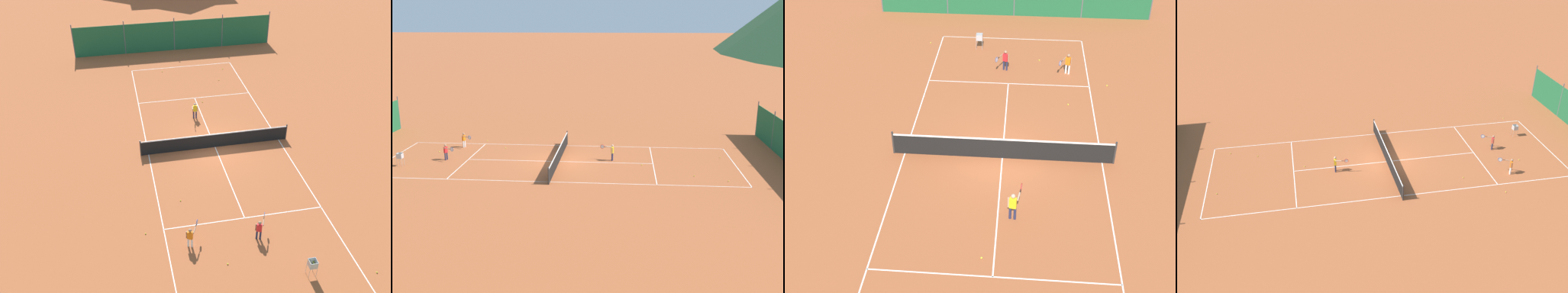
{
  "view_description": "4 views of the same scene",
  "coord_description": "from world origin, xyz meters",
  "views": [
    {
      "loc": [
        -5.74,
        -22.39,
        15.97
      ],
      "look_at": [
        -1.4,
        -0.85,
        0.8
      ],
      "focal_mm": 42.0,
      "sensor_mm": 36.0,
      "label": 1
    },
    {
      "loc": [
        29.73,
        4.29,
        9.48
      ],
      "look_at": [
        -1.15,
        1.88,
        0.79
      ],
      "focal_mm": 42.0,
      "sensor_mm": 36.0,
      "label": 2
    },
    {
      "loc": [
        -0.56,
        18.13,
        13.49
      ],
      "look_at": [
        0.9,
        0.27,
        0.73
      ],
      "focal_mm": 50.0,
      "sensor_mm": 36.0,
      "label": 3
    },
    {
      "loc": [
        -26.28,
        6.14,
        16.74
      ],
      "look_at": [
        0.9,
        0.82,
        0.79
      ],
      "focal_mm": 42.0,
      "sensor_mm": 36.0,
      "label": 4
    }
  ],
  "objects": [
    {
      "name": "ground_plane",
      "position": [
        0.0,
        0.0,
        0.0
      ],
      "size": [
        600.0,
        600.0,
        0.0
      ],
      "primitive_type": "plane",
      "color": "#A8542D"
    },
    {
      "name": "court_line_markings",
      "position": [
        0.0,
        0.0,
        0.0
      ],
      "size": [
        8.25,
        23.85,
        0.01
      ],
      "color": "white",
      "rests_on": "ground"
    },
    {
      "name": "tennis_net",
      "position": [
        0.0,
        0.0,
        0.5
      ],
      "size": [
        9.18,
        0.08,
        1.06
      ],
      "color": "#2D2D2D",
      "rests_on": "ground"
    },
    {
      "name": "player_far_baseline",
      "position": [
        0.26,
        -7.85,
        0.66
      ],
      "size": [
        0.68,
        0.87,
        1.12
      ],
      "color": "#23284C",
      "rests_on": "ground"
    },
    {
      "name": "player_near_service",
      "position": [
        -3.01,
        -7.69,
        0.66
      ],
      "size": [
        0.7,
        0.86,
        1.13
      ],
      "color": "white",
      "rests_on": "ground"
    },
    {
      "name": "player_far_service",
      "position": [
        -0.55,
        3.58,
        0.67
      ],
      "size": [
        0.5,
        0.94,
        1.14
      ],
      "color": "#23284C",
      "rests_on": "ground"
    },
    {
      "name": "tennis_ball_far_corner",
      "position": [
        -1.59,
        -9.13,
        0.03
      ],
      "size": [
        0.07,
        0.07,
        0.07
      ],
      "primitive_type": "sphere",
      "color": "#CCE033",
      "rests_on": "ground"
    },
    {
      "name": "tennis_ball_alley_right",
      "position": [
        -2.94,
        -4.51,
        0.03
      ],
      "size": [
        0.07,
        0.07,
        0.07
      ],
      "primitive_type": "sphere",
      "color": "#CCE033",
      "rests_on": "ground"
    },
    {
      "name": "tennis_ball_mid_court",
      "position": [
        -5.0,
        -6.53,
        0.03
      ],
      "size": [
        0.07,
        0.07,
        0.07
      ],
      "primitive_type": "sphere",
      "color": "#CCE033",
      "rests_on": "ground"
    },
    {
      "name": "tennis_ball_by_net_right",
      "position": [
        0.42,
        5.64,
        0.03
      ],
      "size": [
        0.07,
        0.07,
        0.07
      ],
      "primitive_type": "sphere",
      "color": "#CCE033",
      "rests_on": "ground"
    },
    {
      "name": "tennis_ball_alley_left",
      "position": [
        4.71,
        -10.88,
        0.03
      ],
      "size": [
        0.07,
        0.07,
        0.07
      ],
      "primitive_type": "sphere",
      "color": "#CCE033",
      "rests_on": "ground"
    },
    {
      "name": "ball_hopper",
      "position": [
        1.81,
        -10.4,
        0.65
      ],
      "size": [
        0.36,
        0.36,
        0.89
      ],
      "color": "#B7B7BC",
      "rests_on": "ground"
    }
  ]
}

